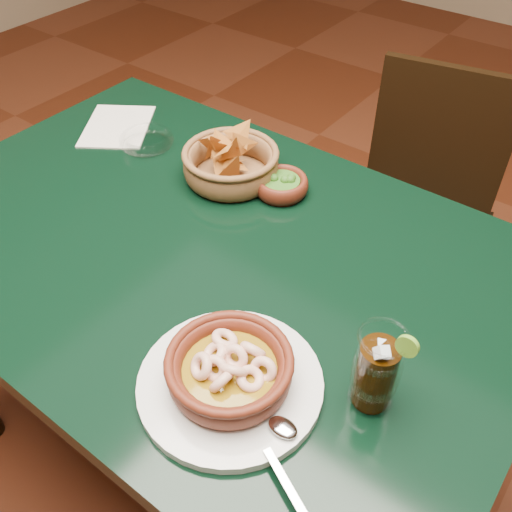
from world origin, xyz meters
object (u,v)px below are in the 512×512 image
Objects in this scene: dining_chair at (418,211)px; cola_drink at (376,370)px; chip_basket at (231,164)px; shrimp_plate at (230,373)px; dining_table at (205,281)px.

cola_drink is at bearing -72.97° from dining_chair.
chip_basket is at bearing 148.60° from cola_drink.
chip_basket is 0.58m from cola_drink.
cola_drink is at bearing 31.02° from shrimp_plate.
cola_drink reaches higher than dining_chair.
dining_table is 7.64× the size of cola_drink.
dining_table is at bearing -65.80° from chip_basket.
cola_drink is (0.25, -0.81, 0.36)m from dining_chair.
dining_table is 0.74m from dining_chair.
dining_chair reaches higher than dining_table.
chip_basket is at bearing -115.80° from dining_chair.
dining_table is at bearing 138.58° from shrimp_plate.
chip_basket is (-0.33, 0.40, 0.00)m from shrimp_plate.
dining_chair and shrimp_plate have the same top height.
chip_basket is (-0.25, -0.51, 0.33)m from dining_chair.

